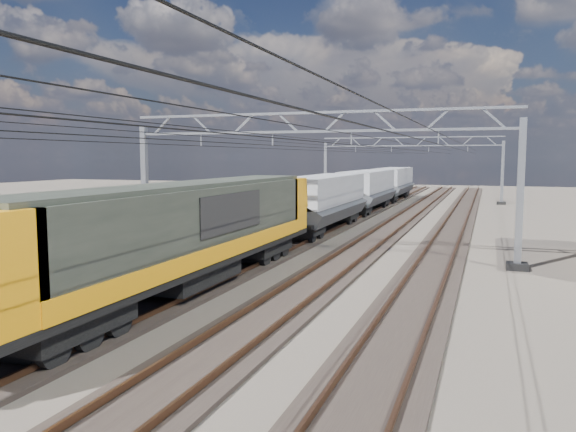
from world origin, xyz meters
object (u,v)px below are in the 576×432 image
(catenary_gantry_mid, at_px, (311,178))
(hopper_wagon_lead, at_px, (323,198))
(catenary_gantry_far, at_px, (409,166))
(hopper_wagon_third, at_px, (393,181))
(locomotive, at_px, (187,229))
(hopper_wagon_mid, at_px, (367,187))

(catenary_gantry_mid, height_order, hopper_wagon_lead, catenary_gantry_mid)
(catenary_gantry_mid, relative_size, hopper_wagon_lead, 1.53)
(catenary_gantry_far, xyz_separation_m, hopper_wagon_third, (-2.00, 1.56, -1.67))
(hopper_wagon_third, bearing_deg, catenary_gantry_mid, -86.95)
(catenary_gantry_mid, distance_m, hopper_wagon_lead, 9.53)
(hopper_wagon_lead, relative_size, hopper_wagon_third, 1.00)
(catenary_gantry_far, relative_size, locomotive, 0.94)
(locomotive, distance_m, hopper_wagon_lead, 17.70)
(locomotive, height_order, hopper_wagon_lead, locomotive)
(catenary_gantry_far, height_order, hopper_wagon_lead, catenary_gantry_far)
(hopper_wagon_mid, bearing_deg, catenary_gantry_far, 81.00)
(catenary_gantry_mid, height_order, hopper_wagon_mid, catenary_gantry_mid)
(locomotive, bearing_deg, catenary_gantry_mid, 76.81)
(locomotive, relative_size, hopper_wagon_lead, 1.62)
(locomotive, bearing_deg, catenary_gantry_far, 87.43)
(catenary_gantry_mid, relative_size, locomotive, 0.94)
(hopper_wagon_third, bearing_deg, locomotive, -90.00)
(catenary_gantry_mid, relative_size, hopper_wagon_third, 1.53)
(hopper_wagon_third, bearing_deg, catenary_gantry_far, -38.01)
(hopper_wagon_lead, bearing_deg, catenary_gantry_far, 85.74)
(hopper_wagon_mid, distance_m, hopper_wagon_third, 14.20)
(hopper_wagon_mid, bearing_deg, hopper_wagon_lead, -90.00)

